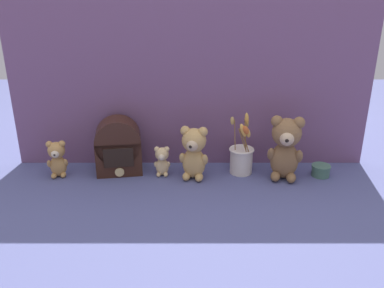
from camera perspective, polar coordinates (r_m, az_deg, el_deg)
ground_plane at (r=1.87m, az=-0.00°, el=-4.68°), size 4.00×4.00×0.00m
backdrop_wall at (r=1.89m, az=0.02°, el=8.23°), size 1.68×0.02×0.78m
teddy_bear_large at (r=1.85m, az=13.21°, el=-0.40°), size 0.16×0.15×0.29m
teddy_bear_medium at (r=1.81m, az=0.46°, el=-1.10°), size 0.14×0.12×0.25m
teddy_bear_small at (r=1.94m, az=-18.19°, el=-1.86°), size 0.09×0.09×0.17m
teddy_bear_tiny at (r=1.86m, az=-4.02°, el=-2.31°), size 0.07×0.07×0.14m
flower_vase at (r=1.89m, az=7.16°, el=-1.81°), size 0.12×0.14×0.30m
vintage_radio at (r=1.90m, az=-10.09°, el=-0.43°), size 0.22×0.15×0.27m
decorative_tin_tall at (r=1.96m, az=17.82°, el=-3.58°), size 0.09×0.09×0.05m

